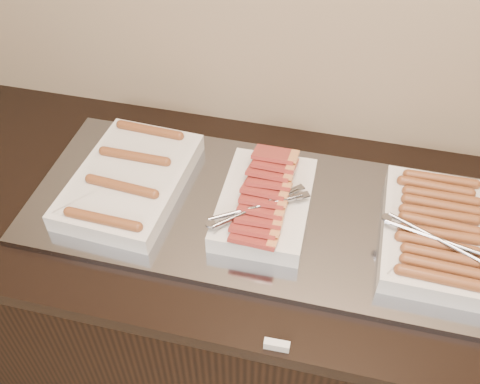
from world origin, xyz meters
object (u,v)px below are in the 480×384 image
(warming_tray, at_px, (262,212))
(dish_center, at_px, (264,201))
(counter, at_px, (264,311))
(dish_right, at_px, (437,232))
(dish_left, at_px, (130,179))

(warming_tray, height_order, dish_center, dish_center)
(counter, bearing_deg, dish_right, -0.49)
(dish_center, distance_m, dish_right, 0.42)
(counter, bearing_deg, dish_left, 180.00)
(warming_tray, relative_size, dish_center, 3.42)
(dish_left, bearing_deg, counter, 3.03)
(warming_tray, relative_size, dish_right, 3.16)
(dish_left, bearing_deg, warming_tray, 3.03)
(dish_center, height_order, dish_right, dish_center)
(dish_left, xyz_separation_m, dish_center, (0.36, -0.00, 0.01))
(counter, relative_size, dish_right, 5.43)
(counter, distance_m, dish_left, 0.62)
(counter, distance_m, warming_tray, 0.46)
(warming_tray, distance_m, dish_right, 0.43)
(counter, relative_size, dish_center, 5.86)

